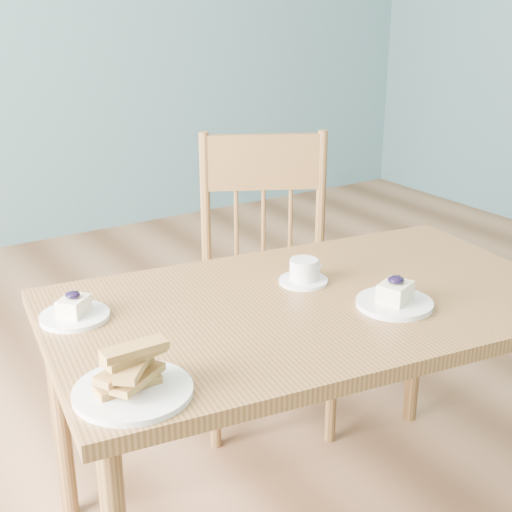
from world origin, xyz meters
TOP-DOWN VIEW (x-y plane):
  - dining_table at (-0.23, -0.21)m, footprint 1.33×0.88m
  - dining_chair at (0.01, 0.34)m, footprint 0.57×0.56m
  - cheesecake_plate_near at (-0.08, -0.34)m, footprint 0.18×0.18m
  - cheesecake_plate_far at (-0.74, 0.00)m, footprint 0.16×0.16m
  - coffee_cup at (-0.18, -0.11)m, footprint 0.12×0.12m
  - biscotti_plate at (-0.76, -0.37)m, footprint 0.22×0.22m

SIDE VIEW (x-z plane):
  - dining_chair at x=0.01m, z-range 0.01..0.94m
  - dining_table at x=-0.23m, z-range 0.27..0.93m
  - cheesecake_plate_far at x=-0.74m, z-range 0.65..0.71m
  - cheesecake_plate_near at x=-0.08m, z-range 0.65..0.72m
  - coffee_cup at x=-0.18m, z-range 0.66..0.72m
  - biscotti_plate at x=-0.76m, z-range 0.65..0.75m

